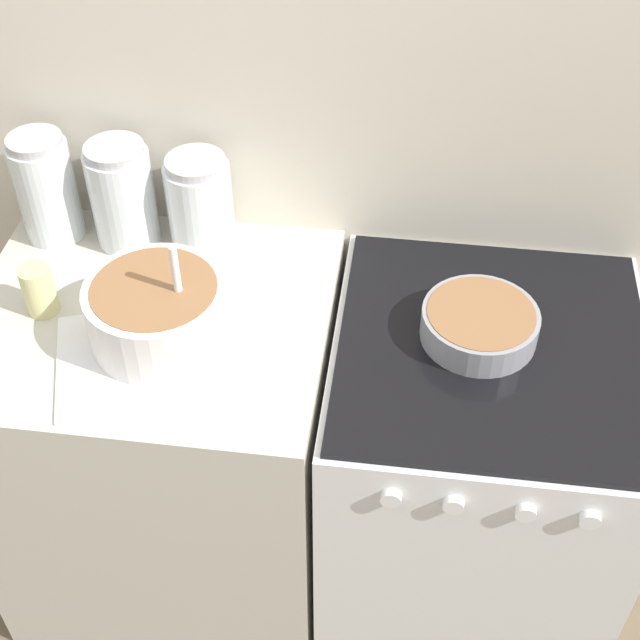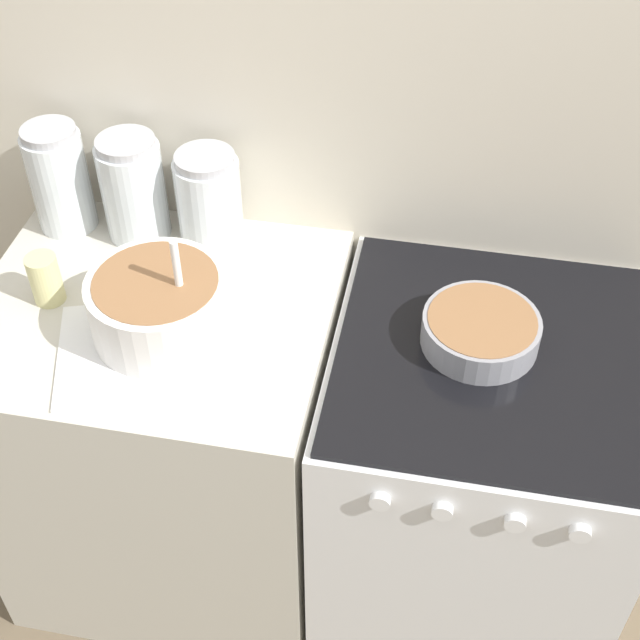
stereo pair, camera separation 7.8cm
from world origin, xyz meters
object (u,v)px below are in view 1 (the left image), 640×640
at_px(tin_can, 39,290).
at_px(stove, 468,478).
at_px(mixing_bowl, 157,310).
at_px(storage_jar_left, 48,194).
at_px(baking_pan, 480,324).
at_px(storage_jar_middle, 124,201).
at_px(storage_jar_right, 201,210).

bearing_deg(tin_can, stove, 1.00).
bearing_deg(mixing_bowl, storage_jar_left, 136.97).
bearing_deg(baking_pan, tin_can, -177.57).
height_order(mixing_bowl, tin_can, mixing_bowl).
xyz_separation_m(storage_jar_middle, storage_jar_right, (0.18, 0.00, -0.01)).
distance_m(storage_jar_left, storage_jar_right, 0.36).
distance_m(storage_jar_left, tin_can, 0.28).
xyz_separation_m(mixing_bowl, storage_jar_middle, (-0.16, 0.31, 0.03)).
bearing_deg(storage_jar_middle, stove, -16.29).
bearing_deg(stove, storage_jar_right, 159.68).
bearing_deg(baking_pan, storage_jar_left, 167.24).
height_order(mixing_bowl, storage_jar_right, mixing_bowl).
relative_size(storage_jar_middle, storage_jar_right, 1.08).
xyz_separation_m(stove, storage_jar_middle, (-0.84, 0.25, 0.57)).
xyz_separation_m(baking_pan, storage_jar_left, (-0.99, 0.22, 0.07)).
height_order(baking_pan, storage_jar_left, storage_jar_left).
xyz_separation_m(storage_jar_right, tin_can, (-0.29, -0.26, -0.04)).
bearing_deg(storage_jar_left, stove, -13.57).
distance_m(stove, storage_jar_middle, 1.04).
bearing_deg(tin_can, storage_jar_right, 42.02).
relative_size(mixing_bowl, storage_jar_right, 1.23).
distance_m(mixing_bowl, storage_jar_middle, 0.35).
bearing_deg(storage_jar_left, tin_can, -76.37).
bearing_deg(storage_jar_left, storage_jar_right, 0.00).
distance_m(storage_jar_right, tin_can, 0.40).
bearing_deg(storage_jar_right, storage_jar_left, -180.00).
relative_size(stove, mixing_bowl, 3.18).
height_order(storage_jar_left, tin_can, storage_jar_left).
height_order(stove, storage_jar_right, storage_jar_right).
xyz_separation_m(storage_jar_left, storage_jar_middle, (0.18, 0.00, -0.00)).
xyz_separation_m(storage_jar_left, storage_jar_right, (0.36, 0.00, -0.01)).
bearing_deg(storage_jar_right, baking_pan, -19.49).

